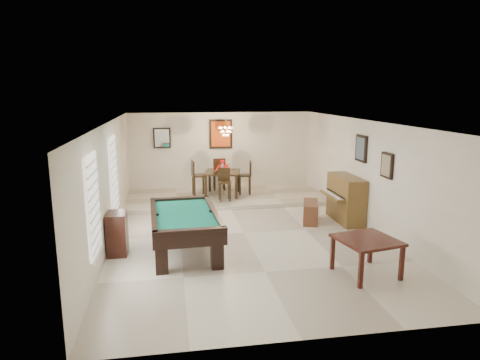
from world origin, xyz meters
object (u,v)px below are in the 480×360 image
object	(u,v)px
dining_chair_north	(219,174)
upright_piano	(341,199)
apothecary_chest	(117,233)
flower_vase	(222,164)
pool_table	(185,233)
dining_chair_west	(199,178)
square_table	(366,257)
chandelier	(226,128)
dining_chair_east	(245,178)
dining_table	(222,181)
dining_chair_south	(225,185)
piano_bench	(311,212)

from	to	relation	value
dining_chair_north	upright_piano	bearing A→B (deg)	129.40
apothecary_chest	flower_vase	xyz separation A→B (m)	(2.68, 4.20, 0.67)
pool_table	dining_chair_west	xyz separation A→B (m)	(0.60, 4.35, 0.25)
square_table	chandelier	distance (m)	6.39
apothecary_chest	dining_chair_east	size ratio (longest dim) A/B	0.84
upright_piano	chandelier	size ratio (longest dim) A/B	2.33
flower_vase	dining_table	bearing A→B (deg)	180.00
apothecary_chest	dining_chair_south	xyz separation A→B (m)	(2.66, 3.50, 0.16)
chandelier	flower_vase	bearing A→B (deg)	124.98
dining_chair_north	square_table	bearing A→B (deg)	107.93
piano_bench	dining_chair_west	bearing A→B (deg)	133.38
chandelier	dining_chair_south	bearing A→B (deg)	-101.91
pool_table	dining_chair_east	size ratio (longest dim) A/B	2.39
upright_piano	dining_table	xyz separation A→B (m)	(-2.68, 2.81, -0.03)
apothecary_chest	dining_chair_east	xyz separation A→B (m)	(3.39, 4.23, 0.20)
pool_table	dining_chair_north	size ratio (longest dim) A/B	2.34
upright_piano	chandelier	distance (m)	4.06
upright_piano	dining_chair_south	xyz separation A→B (m)	(-2.71, 2.10, 0.02)
square_table	apothecary_chest	bearing A→B (deg)	158.58
pool_table	dining_chair_south	xyz separation A→B (m)	(1.30, 3.61, 0.19)
dining_table	dining_chair_north	size ratio (longest dim) A/B	0.99
square_table	dining_chair_west	distance (m)	6.57
dining_table	flower_vase	bearing A→B (deg)	0.00
dining_chair_west	dining_chair_south	bearing A→B (deg)	-142.49
upright_piano	dining_table	distance (m)	3.89
pool_table	dining_chair_east	distance (m)	4.80
apothecary_chest	upright_piano	bearing A→B (deg)	14.54
square_table	apothecary_chest	world-z (taller)	apothecary_chest
dining_table	upright_piano	bearing A→B (deg)	-46.32
square_table	chandelier	world-z (taller)	chandelier
flower_vase	dining_chair_west	bearing A→B (deg)	177.11
upright_piano	piano_bench	xyz separation A→B (m)	(-0.77, 0.06, -0.32)
square_table	piano_bench	size ratio (longest dim) A/B	1.06
apothecary_chest	dining_chair_south	bearing A→B (deg)	52.74
dining_chair_north	chandelier	size ratio (longest dim) A/B	1.76
pool_table	chandelier	size ratio (longest dim) A/B	4.11
piano_bench	square_table	bearing A→B (deg)	-90.81
dining_chair_west	pool_table	bearing A→B (deg)	166.48
pool_table	dining_chair_south	bearing A→B (deg)	67.32
dining_table	flower_vase	size ratio (longest dim) A/B	4.35
pool_table	apothecary_chest	distance (m)	1.37
dining_chair_west	dining_chair_east	world-z (taller)	dining_chair_west
square_table	piano_bench	bearing A→B (deg)	89.19
square_table	dining_chair_east	distance (m)	6.13
pool_table	piano_bench	bearing A→B (deg)	22.89
dining_chair_north	dining_chair_east	bearing A→B (deg)	136.51
dining_chair_west	piano_bench	bearing A→B (deg)	-142.29
dining_chair_south	chandelier	size ratio (longest dim) A/B	1.60
piano_bench	upright_piano	bearing A→B (deg)	-4.31
square_table	apothecary_chest	xyz separation A→B (m)	(-4.55, 1.79, 0.09)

